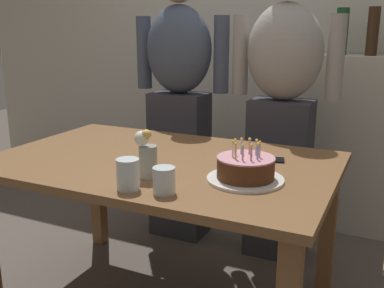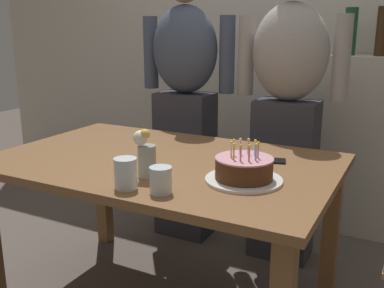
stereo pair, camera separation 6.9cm
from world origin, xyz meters
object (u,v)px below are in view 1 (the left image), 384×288
birthday_cake (246,170)px  flower_vase (147,155)px  person_woman_cardigan (282,108)px  water_glass_far (128,174)px  cell_phone (268,160)px  person_man_bearded (179,101)px  water_glass_near (164,180)px

birthday_cake → flower_vase: flower_vase is taller
person_woman_cardigan → water_glass_far: bearing=76.8°
water_glass_far → cell_phone: (0.35, 0.56, -0.05)m
flower_vase → person_woman_cardigan: (0.27, 1.00, 0.04)m
water_glass_far → person_man_bearded: person_man_bearded is taller
water_glass_near → person_woman_cardigan: bearing=83.3°
person_man_bearded → person_woman_cardigan: 0.64m
person_woman_cardigan → cell_phone: bearing=98.7°
cell_phone → person_man_bearded: 0.93m
person_woman_cardigan → water_glass_near: bearing=83.3°
birthday_cake → water_glass_far: birthday_cake is taller
birthday_cake → cell_phone: 0.30m
flower_vase → person_man_bearded: (-0.36, 1.00, 0.04)m
birthday_cake → person_man_bearded: 1.13m
water_glass_near → cell_phone: bearing=68.3°
flower_vase → water_glass_far: bearing=-87.9°
flower_vase → person_woman_cardigan: person_woman_cardigan is taller
water_glass_near → person_man_bearded: (-0.51, 1.12, 0.09)m
birthday_cake → water_glass_far: 0.44m
birthday_cake → water_glass_near: birthday_cake is taller
flower_vase → person_woman_cardigan: bearing=74.7°
birthday_cake → water_glass_far: size_ratio=2.60×
water_glass_near → cell_phone: (0.22, 0.55, -0.04)m
birthday_cake → water_glass_far: bearing=-142.8°
water_glass_near → water_glass_far: 0.14m
water_glass_far → person_man_bearded: size_ratio=0.07×
cell_phone → person_woman_cardigan: size_ratio=0.09×
water_glass_far → person_woman_cardigan: size_ratio=0.07×
cell_phone → person_man_bearded: size_ratio=0.09×
water_glass_far → cell_phone: water_glass_far is taller
person_woman_cardigan → birthday_cake: bearing=95.6°
cell_phone → flower_vase: 0.56m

